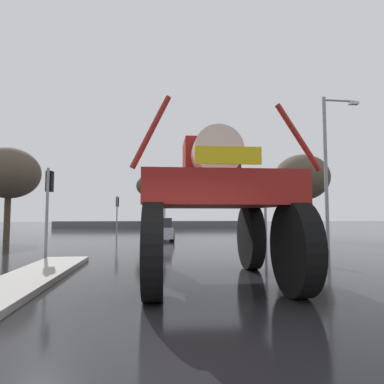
{
  "coord_description": "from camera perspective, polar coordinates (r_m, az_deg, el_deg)",
  "views": [
    {
      "loc": [
        -0.59,
        -4.46,
        1.74
      ],
      "look_at": [
        0.73,
        7.36,
        2.58
      ],
      "focal_mm": 30.05,
      "sensor_mm": 36.0,
      "label": 1
    }
  ],
  "objects": [
    {
      "name": "ground_plane",
      "position": [
        22.53,
        -4.93,
        -8.47
      ],
      "size": [
        120.0,
        120.0,
        0.0
      ],
      "primitive_type": "plane",
      "color": "black"
    },
    {
      "name": "sedan_ahead",
      "position": [
        22.67,
        -5.75,
        -6.63
      ],
      "size": [
        1.9,
        4.11,
        1.52
      ],
      "rotation": [
        0.0,
        0.0,
        1.58
      ],
      "color": "#B7B7BF",
      "rests_on": "ground"
    },
    {
      "name": "traffic_signal_far_right",
      "position": [
        28.93,
        -4.85,
        -1.7
      ],
      "size": [
        0.24,
        0.55,
        4.0
      ],
      "color": "gray",
      "rests_on": "ground"
    },
    {
      "name": "roadside_barrier",
      "position": [
        42.76,
        -5.63,
        -5.76
      ],
      "size": [
        27.52,
        0.24,
        0.9
      ],
      "primitive_type": "cube",
      "color": "#59595B",
      "rests_on": "ground"
    },
    {
      "name": "bare_tree_left",
      "position": [
        25.83,
        -29.74,
        2.88
      ],
      "size": [
        4.16,
        4.16,
        6.41
      ],
      "color": "#473828",
      "rests_on": "ground"
    },
    {
      "name": "streetlight_near_right",
      "position": [
        18.11,
        23.07,
        4.74
      ],
      "size": [
        2.0,
        0.24,
        7.89
      ],
      "color": "gray",
      "rests_on": "ground"
    },
    {
      "name": "bare_tree_far_center",
      "position": [
        41.15,
        -7.73,
        1.02
      ],
      "size": [
        3.11,
        3.11,
        6.73
      ],
      "color": "#473828",
      "rests_on": "ground"
    },
    {
      "name": "oversize_sprayer",
      "position": [
        8.59,
        3.66,
        -1.83
      ],
      "size": [
        4.08,
        5.69,
        4.23
      ],
      "rotation": [
        0.0,
        0.0,
        1.55
      ],
      "color": "black",
      "rests_on": "ground"
    },
    {
      "name": "traffic_signal_near_left",
      "position": [
        14.18,
        -24.06,
        -0.09
      ],
      "size": [
        0.24,
        0.54,
        3.61
      ],
      "color": "gray",
      "rests_on": "ground"
    },
    {
      "name": "median_island",
      "position": [
        9.16,
        -28.27,
        -14.06
      ],
      "size": [
        1.5,
        8.82,
        0.15
      ],
      "primitive_type": "cube",
      "color": "#9E9B93",
      "rests_on": "ground"
    },
    {
      "name": "traffic_signal_near_right",
      "position": [
        14.28,
        12.65,
        -1.08
      ],
      "size": [
        0.24,
        0.54,
        3.37
      ],
      "color": "gray",
      "rests_on": "ground"
    },
    {
      "name": "traffic_signal_far_left",
      "position": [
        29.11,
        -13.13,
        -2.52
      ],
      "size": [
        0.24,
        0.55,
        3.38
      ],
      "color": "gray",
      "rests_on": "ground"
    },
    {
      "name": "bare_tree_right",
      "position": [
        25.82,
        18.91,
        2.4
      ],
      "size": [
        4.09,
        4.09,
        6.3
      ],
      "color": "#473828",
      "rests_on": "ground"
    }
  ]
}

